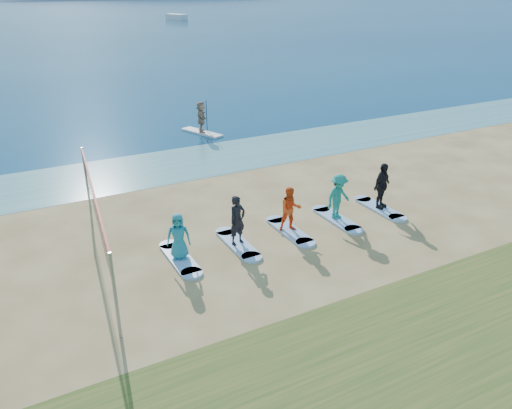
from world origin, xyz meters
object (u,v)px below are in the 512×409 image
student_1 (237,220)px  surfboard_4 (379,208)px  student_4 (382,186)px  student_3 (338,197)px  paddleboarder (201,117)px  boat_offshore_b (176,20)px  surfboard_2 (290,231)px  paddleboard (202,133)px  surfboard_1 (238,244)px  student_2 (290,209)px  surfboard_0 (180,259)px  student_0 (178,236)px  surfboard_3 (337,219)px  volleyball_net (95,204)px

student_1 → surfboard_4: student_1 is taller
surfboard_4 → student_4: size_ratio=1.17×
student_3 → paddleboarder: bearing=76.5°
boat_offshore_b → student_1: student_1 is taller
paddleboarder → boat_offshore_b: (34.57, 99.83, -1.04)m
surfboard_2 → surfboard_4: 4.27m
paddleboarder → surfboard_4: bearing=-150.6°
student_1 → paddleboard: bearing=57.5°
boat_offshore_b → surfboard_4: bearing=-121.6°
surfboard_1 → surfboard_2: size_ratio=1.00×
student_2 → student_4: student_4 is taller
surfboard_0 → student_4: size_ratio=1.17×
paddleboarder → student_0: size_ratio=1.17×
paddleboarder → surfboard_4: paddleboarder is taller
student_2 → student_4: bearing=17.5°
student_4 → student_1: bearing=160.3°
surfboard_0 → student_1: 2.33m
student_3 → surfboard_2: bearing=167.0°
paddleboard → surfboard_4: 13.96m
surfboard_3 → surfboard_4: size_ratio=1.00×
student_2 → paddleboard: bearing=98.2°
paddleboard → paddleboarder: (0.00, -0.00, 0.98)m
volleyball_net → student_1: 4.70m
student_3 → surfboard_3: bearing=0.0°
surfboard_3 → student_3: size_ratio=1.23×
surfboard_0 → surfboard_4: same height
student_0 → student_1: bearing=23.5°
surfboard_2 → surfboard_3: same height
boat_offshore_b → surfboard_4: 118.21m
volleyball_net → surfboard_3: size_ratio=4.11×
surfboard_3 → surfboard_4: 2.14m
student_2 → surfboard_3: 2.31m
volleyball_net → boat_offshore_b: 120.26m
paddleboarder → surfboard_2: size_ratio=0.84×
surfboard_4 → volleyball_net: bearing=172.2°
surfboard_4 → student_3: bearing=180.0°
student_1 → paddleboarder: bearing=57.5°
surfboard_2 → boat_offshore_b: bearing=72.0°
student_1 → surfboard_3: (4.27, 0.00, -0.93)m
student_1 → surfboard_2: size_ratio=0.80×
boat_offshore_b → surfboard_4: (-32.55, -113.64, 0.04)m
student_3 → student_4: bearing=-13.0°
student_3 → student_2: bearing=167.0°
paddleboarder → surfboard_0: 15.31m
paddleboarder → student_3: 13.81m
student_4 → surfboard_0: bearing=160.3°
paddleboarder → student_4: bearing=-150.6°
surfboard_0 → student_0: 0.83m
student_2 → boat_offshore_b: bearing=89.5°
paddleboard → student_2: size_ratio=1.80×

